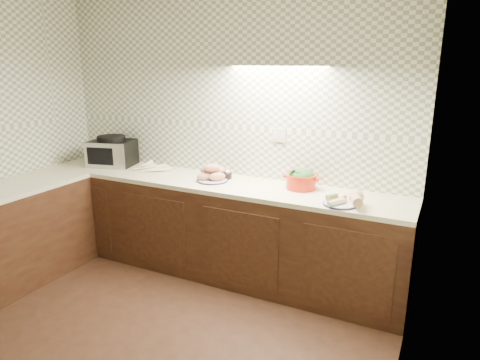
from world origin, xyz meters
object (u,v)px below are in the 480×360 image
at_px(onion_bowl, 224,174).
at_px(dutch_oven, 301,179).
at_px(sweet_potato_plate, 212,175).
at_px(veg_plate, 348,200).
at_px(toaster_oven, 112,152).
at_px(parsnip_pile, 151,168).

relative_size(onion_bowl, dutch_oven, 0.47).
relative_size(sweet_potato_plate, veg_plate, 0.89).
height_order(sweet_potato_plate, veg_plate, sweet_potato_plate).
xyz_separation_m(toaster_oven, dutch_oven, (2.06, 0.07, -0.06)).
distance_m(sweet_potato_plate, dutch_oven, 0.82).
distance_m(sweet_potato_plate, veg_plate, 1.28).
bearing_deg(onion_bowl, dutch_oven, 0.11).
relative_size(toaster_oven, onion_bowl, 3.44).
height_order(parsnip_pile, sweet_potato_plate, sweet_potato_plate).
bearing_deg(parsnip_pile, toaster_oven, 179.48).
xyz_separation_m(toaster_oven, parsnip_pile, (0.50, -0.00, -0.12)).
xyz_separation_m(dutch_oven, veg_plate, (0.46, -0.26, -0.04)).
xyz_separation_m(sweet_potato_plate, onion_bowl, (0.05, 0.13, -0.02)).
xyz_separation_m(onion_bowl, dutch_oven, (0.76, 0.00, 0.04)).
bearing_deg(onion_bowl, parsnip_pile, -175.12).
bearing_deg(veg_plate, parsnip_pile, 174.59).
distance_m(sweet_potato_plate, onion_bowl, 0.14).
xyz_separation_m(parsnip_pile, sweet_potato_plate, (0.75, -0.06, 0.03)).
distance_m(dutch_oven, veg_plate, 0.53).
height_order(sweet_potato_plate, onion_bowl, sweet_potato_plate).
relative_size(toaster_oven, parsnip_pile, 1.42).
distance_m(toaster_oven, dutch_oven, 2.06).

